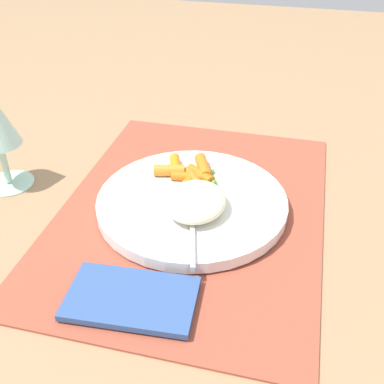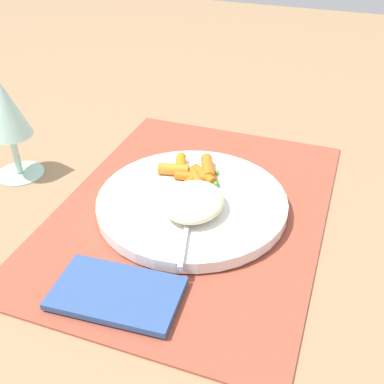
{
  "view_description": "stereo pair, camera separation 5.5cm",
  "coord_description": "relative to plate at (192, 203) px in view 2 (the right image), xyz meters",
  "views": [
    {
      "loc": [
        -0.52,
        -0.13,
        0.4
      ],
      "look_at": [
        0.0,
        0.0,
        0.03
      ],
      "focal_mm": 44.59,
      "sensor_mm": 36.0,
      "label": 1
    },
    {
      "loc": [
        -0.51,
        -0.18,
        0.4
      ],
      "look_at": [
        0.0,
        0.0,
        0.03
      ],
      "focal_mm": 44.59,
      "sensor_mm": 36.0,
      "label": 2
    }
  ],
  "objects": [
    {
      "name": "ground_plane",
      "position": [
        0.0,
        0.0,
        -0.01
      ],
      "size": [
        2.4,
        2.4,
        0.0
      ],
      "primitive_type": "plane",
      "color": "#997551"
    },
    {
      "name": "placemat",
      "position": [
        0.0,
        0.0,
        -0.01
      ],
      "size": [
        0.49,
        0.36,
        0.01
      ],
      "primitive_type": "cube",
      "color": "#9E4733",
      "rests_on": "ground_plane"
    },
    {
      "name": "plate",
      "position": [
        0.0,
        0.0,
        0.0
      ],
      "size": [
        0.26,
        0.26,
        0.02
      ],
      "primitive_type": "cylinder",
      "color": "white",
      "rests_on": "placemat"
    },
    {
      "name": "rice_mound",
      "position": [
        -0.03,
        -0.01,
        0.02
      ],
      "size": [
        0.09,
        0.08,
        0.03
      ],
      "primitive_type": "ellipsoid",
      "color": "beige",
      "rests_on": "plate"
    },
    {
      "name": "carrot_portion",
      "position": [
        0.05,
        0.02,
        0.02
      ],
      "size": [
        0.09,
        0.09,
        0.02
      ],
      "color": "orange",
      "rests_on": "plate"
    },
    {
      "name": "pea_scatter",
      "position": [
        0.04,
        0.01,
        0.01
      ],
      "size": [
        0.09,
        0.09,
        0.01
      ],
      "color": "#458D37",
      "rests_on": "plate"
    },
    {
      "name": "fork",
      "position": [
        -0.03,
        -0.01,
        0.01
      ],
      "size": [
        0.18,
        0.06,
        0.01
      ],
      "color": "#B8B8B8",
      "rests_on": "plate"
    },
    {
      "name": "wine_glass",
      "position": [
        -0.0,
        0.29,
        0.09
      ],
      "size": [
        0.07,
        0.07,
        0.16
      ],
      "color": "#B2E0CC",
      "rests_on": "ground_plane"
    },
    {
      "name": "napkin",
      "position": [
        -0.18,
        0.02,
        -0.0
      ],
      "size": [
        0.09,
        0.15,
        0.01
      ],
      "primitive_type": "cube",
      "rotation": [
        0.0,
        0.0,
        0.07
      ],
      "color": "#33518C",
      "rests_on": "placemat"
    }
  ]
}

